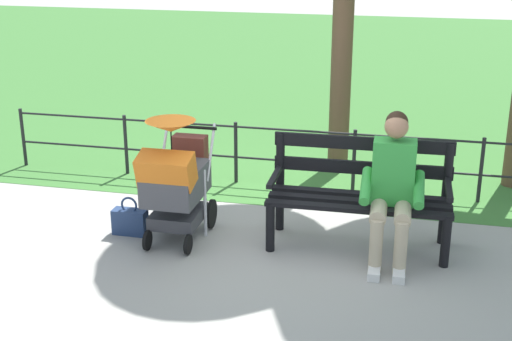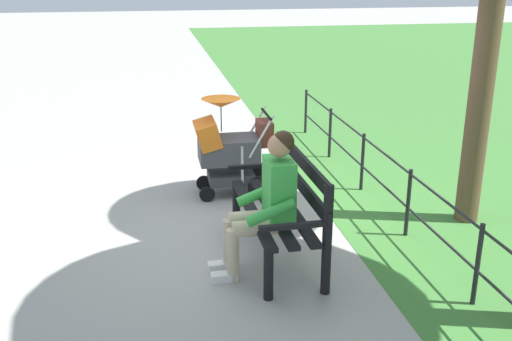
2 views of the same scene
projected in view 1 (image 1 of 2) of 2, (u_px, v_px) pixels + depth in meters
The scene contains 7 objects.
ground_plane at pixel (266, 239), 6.55m from camera, with size 60.00×60.00×0.00m, color #9E9B93.
grass_lawn at pixel (357, 64), 14.64m from camera, with size 40.00×16.00×0.01m, color #3D7533.
park_bench at pixel (360, 189), 6.31m from camera, with size 1.61×0.63×0.96m.
person_on_bench at pixel (393, 184), 5.99m from camera, with size 0.54×0.74×1.28m.
stroller at pixel (176, 179), 6.36m from camera, with size 0.52×0.89×1.15m.
handbag at pixel (130, 221), 6.63m from camera, with size 0.32×0.14×0.37m.
park_fence at pixel (294, 151), 7.71m from camera, with size 6.56×0.04×0.70m.
Camera 1 is at (-1.27, 5.84, 2.77)m, focal length 49.94 mm.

